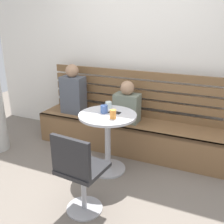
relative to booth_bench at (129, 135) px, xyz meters
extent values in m
plane|color=#70665B|center=(0.00, -1.20, -0.22)|extent=(8.00, 8.00, 0.00)
cube|color=silver|center=(0.00, 0.44, 1.23)|extent=(5.20, 0.10, 2.90)
cube|color=brown|center=(0.00, 0.00, 0.00)|extent=(2.70, 0.52, 0.44)
cube|color=brown|center=(0.00, -0.24, 0.20)|extent=(2.70, 0.04, 0.04)
cube|color=brown|center=(0.00, 0.24, 0.27)|extent=(2.65, 0.04, 0.10)
cube|color=brown|center=(0.00, 0.24, 0.42)|extent=(2.65, 0.04, 0.10)
cube|color=brown|center=(0.00, 0.24, 0.56)|extent=(2.65, 0.04, 0.10)
cube|color=brown|center=(0.00, 0.24, 0.69)|extent=(2.65, 0.04, 0.10)
cube|color=brown|center=(0.00, 0.24, 0.83)|extent=(2.65, 0.04, 0.10)
cylinder|color=#ADADB2|center=(-0.06, -0.60, -0.21)|extent=(0.44, 0.44, 0.02)
cylinder|color=#ADADB2|center=(-0.06, -0.60, 0.15)|extent=(0.07, 0.07, 0.69)
cylinder|color=silver|center=(-0.06, -0.60, 0.50)|extent=(0.68, 0.68, 0.03)
cylinder|color=#ADADB2|center=(0.03, -1.35, -0.21)|extent=(0.36, 0.36, 0.02)
cylinder|color=#ADADB2|center=(0.03, -1.35, 0.00)|extent=(0.05, 0.05, 0.45)
cube|color=#232326|center=(0.03, -1.35, 0.25)|extent=(0.44, 0.44, 0.04)
cube|color=#232326|center=(0.02, -1.52, 0.45)|extent=(0.40, 0.08, 0.36)
cube|color=#4C515B|center=(-0.90, 0.00, 0.49)|extent=(0.34, 0.22, 0.55)
sphere|color=#A37A5B|center=(-0.90, 0.00, 0.85)|extent=(0.19, 0.19, 0.19)
cube|color=slate|center=(-0.04, -0.02, 0.41)|extent=(0.34, 0.22, 0.39)
sphere|color=#A37A5B|center=(-0.04, -0.02, 0.69)|extent=(0.19, 0.19, 0.19)
cylinder|color=silver|center=(-0.14, -0.39, 0.56)|extent=(0.08, 0.08, 0.08)
cylinder|color=#3D5B9E|center=(-0.11, -0.58, 0.57)|extent=(0.08, 0.08, 0.09)
cylinder|color=orange|center=(0.06, -0.70, 0.57)|extent=(0.07, 0.07, 0.10)
cube|color=black|center=(0.00, -0.52, 0.52)|extent=(0.14, 0.08, 0.01)
camera|label=1|loc=(1.14, -3.18, 1.58)|focal=41.82mm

